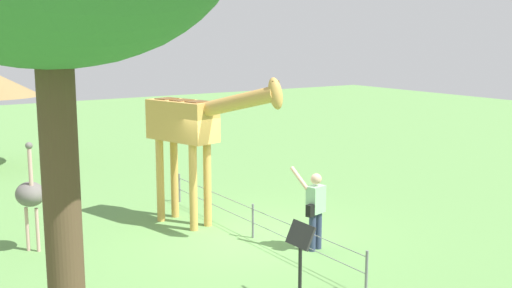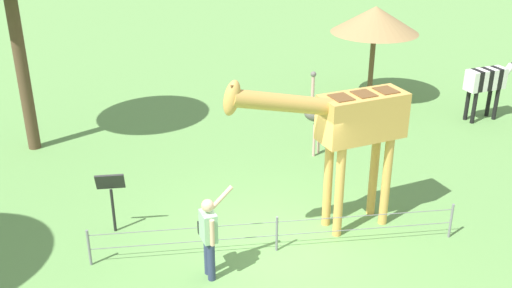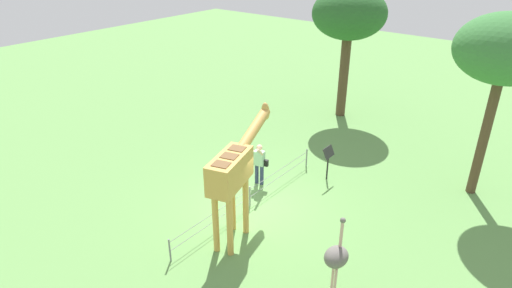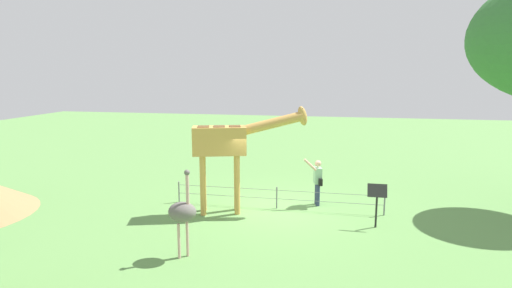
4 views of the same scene
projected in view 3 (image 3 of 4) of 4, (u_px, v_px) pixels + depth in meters
The scene contains 8 objects.
ground_plane at pixel (251, 206), 14.55m from camera, with size 60.00×60.00×0.00m, color #60934C.
giraffe at pixel (235, 170), 12.18m from camera, with size 3.73×1.51×3.51m.
visitor at pixel (259, 162), 15.47m from camera, with size 0.67×0.58×1.68m.
ostrich at pixel (336, 257), 10.53m from camera, with size 0.70×0.56×2.25m.
tree_east at pixel (506, 51), 13.16m from camera, with size 3.12×3.12×6.21m.
tree_northeast at pixel (349, 15), 19.74m from camera, with size 3.42×3.42×6.17m.
info_sign at pixel (328, 157), 15.74m from camera, with size 0.56×0.21×1.32m.
wire_fence at pixel (250, 195), 14.40m from camera, with size 7.05×0.05×0.75m.
Camera 3 is at (-9.39, -7.71, 8.28)m, focal length 30.32 mm.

